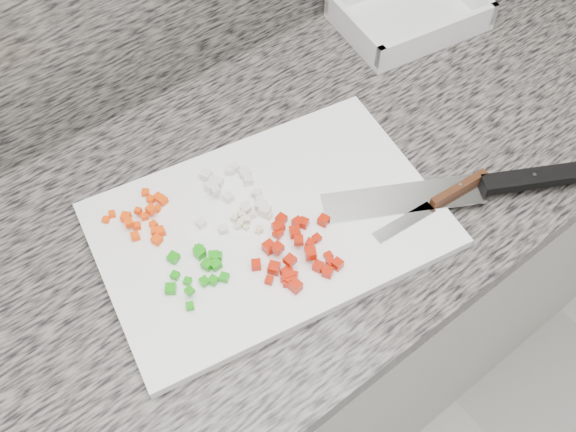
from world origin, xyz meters
The scene contains 11 objects.
cabinet centered at (0.00, 1.44, 0.43)m, with size 3.92×0.62×0.86m, color silver.
countertop centered at (0.00, 1.44, 0.88)m, with size 3.96×0.64×0.04m, color #635F57.
cutting_board centered at (0.04, 1.39, 0.91)m, with size 0.50×0.33×0.02m, color white.
carrot_pile centered at (-0.10, 1.50, 0.92)m, with size 0.10×0.10×0.02m.
onion_pile centered at (0.03, 1.46, 0.92)m, with size 0.12×0.13×0.02m.
green_pepper_pile centered at (-0.09, 1.38, 0.92)m, with size 0.10×0.09×0.02m.
red_pepper_pile centered at (0.03, 1.31, 0.93)m, with size 0.14×0.13×0.03m.
garlic_pile centered at (0.01, 1.41, 0.92)m, with size 0.06×0.05×0.01m.
chef_knife centered at (0.34, 1.23, 0.92)m, with size 0.38×0.23×0.02m.
paring_knife centered at (0.27, 1.26, 0.92)m, with size 0.21×0.03×0.02m.
tray centered at (0.54, 1.61, 0.92)m, with size 0.29×0.23×0.05m.
Camera 1 is at (-0.27, 0.95, 1.70)m, focal length 40.00 mm.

